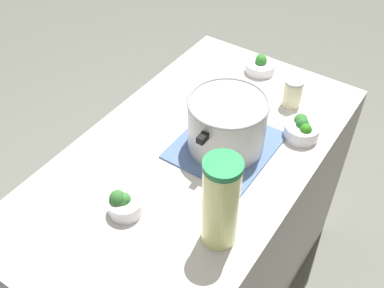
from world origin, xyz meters
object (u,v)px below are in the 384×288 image
(broccoli_bowl_front, at_px, (124,204))
(cooking_pot, at_px, (227,123))
(broccoli_bowl_center, at_px, (260,65))
(broccoli_bowl_back, at_px, (302,129))
(lemonade_pitcher, at_px, (221,203))
(mason_jar, at_px, (293,92))

(broccoli_bowl_front, bearing_deg, cooking_pot, 165.49)
(cooking_pot, bearing_deg, broccoli_bowl_front, -14.51)
(cooking_pot, relative_size, broccoli_bowl_front, 3.18)
(broccoli_bowl_center, xyz_separation_m, broccoli_bowl_back, (0.28, 0.31, 0.01))
(broccoli_bowl_front, xyz_separation_m, broccoli_bowl_back, (-0.61, 0.30, -0.00))
(broccoli_bowl_center, bearing_deg, lemonade_pitcher, 20.05)
(cooking_pot, bearing_deg, lemonade_pitcher, 27.97)
(cooking_pot, relative_size, mason_jar, 3.01)
(mason_jar, bearing_deg, broccoli_bowl_back, 36.43)
(mason_jar, xyz_separation_m, broccoli_bowl_center, (-0.13, -0.20, -0.03))
(mason_jar, height_order, broccoli_bowl_back, mason_jar)
(broccoli_bowl_center, bearing_deg, cooking_pot, 13.84)
(cooking_pot, xyz_separation_m, broccoli_bowl_back, (-0.20, 0.20, -0.07))
(lemonade_pitcher, relative_size, broccoli_bowl_center, 2.52)
(mason_jar, relative_size, broccoli_bowl_back, 0.90)
(mason_jar, bearing_deg, broccoli_bowl_center, -122.58)
(broccoli_bowl_back, bearing_deg, mason_jar, -143.57)
(lemonade_pitcher, height_order, broccoli_bowl_back, lemonade_pitcher)
(cooking_pot, xyz_separation_m, broccoli_bowl_center, (-0.47, -0.12, -0.08))
(broccoli_bowl_front, height_order, broccoli_bowl_center, broccoli_bowl_front)
(lemonade_pitcher, xyz_separation_m, mason_jar, (-0.68, -0.09, -0.10))
(broccoli_bowl_center, height_order, broccoli_bowl_back, broccoli_bowl_back)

